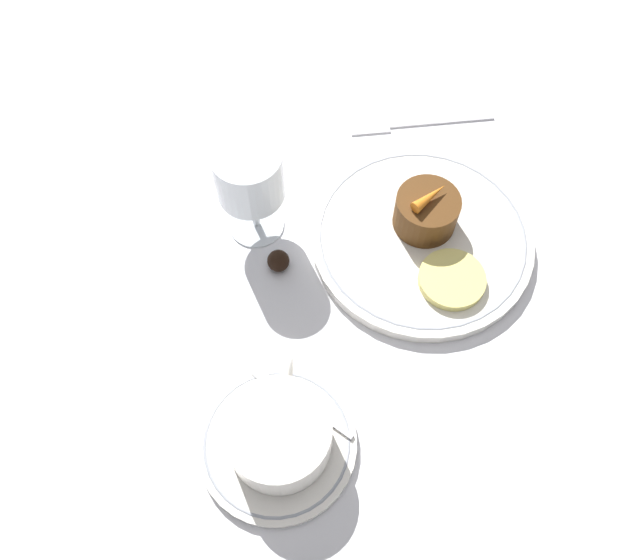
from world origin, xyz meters
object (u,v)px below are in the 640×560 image
at_px(coffee_cup, 279,435).
at_px(wine_glass, 249,181).
at_px(fork, 406,124).
at_px(dinner_plate, 421,241).
at_px(dessert_cake, 426,212).

distance_m(coffee_cup, wine_glass, 0.26).
xyz_separation_m(coffee_cup, wine_glass, (0.25, 0.07, 0.05)).
bearing_deg(wine_glass, fork, -42.77).
height_order(dinner_plate, dessert_cake, dessert_cake).
relative_size(dinner_plate, dessert_cake, 3.54).
distance_m(wine_glass, dessert_cake, 0.20).
relative_size(coffee_cup, wine_glass, 1.01).
bearing_deg(coffee_cup, fork, -12.95).
relative_size(coffee_cup, fork, 0.68).
relative_size(dinner_plate, coffee_cup, 2.02).
bearing_deg(fork, wine_glass, 137.23).
relative_size(wine_glass, fork, 0.67).
xyz_separation_m(wine_glass, fork, (0.18, -0.16, -0.08)).
relative_size(fork, dessert_cake, 2.59).
distance_m(dinner_plate, fork, 0.18).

